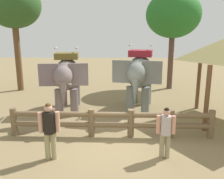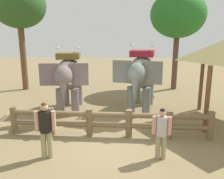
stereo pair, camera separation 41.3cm
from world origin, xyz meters
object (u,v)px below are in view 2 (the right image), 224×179
Objects in this scene: elephant_center at (141,74)px; tree_back_center at (178,15)px; tourist_man_in_blue at (46,126)px; tree_far_left at (19,6)px; tourist_woman_in_black at (162,130)px; log_fence at (109,121)px; elephant_near_left at (69,76)px.

tree_back_center is (2.56, 4.81, 3.10)m from elephant_center.
tree_back_center reaches higher than tourist_man_in_blue.
tree_far_left is 1.07× the size of tree_back_center.
tourist_man_in_blue is 0.25× the size of tree_far_left.
tree_back_center is (2.20, 9.57, 3.98)m from tourist_woman_in_black.
tourist_woman_in_black is at bearing -41.99° from log_fence.
tourist_man_in_blue reaches higher than log_fence.
tree_far_left is (-4.51, 8.99, 4.40)m from tourist_man_in_blue.
tourist_woman_in_black is (0.36, -4.76, -0.88)m from elephant_center.
tourist_woman_in_black is at bearing -102.93° from tree_back_center.
elephant_center is 9.36m from tree_far_left.
tree_far_left is (-7.61, 4.07, 3.62)m from elephant_center.
elephant_center is 0.59× the size of tree_back_center.
elephant_center is at bearing 57.77° from tourist_man_in_blue.
tourist_woman_in_black is 0.91× the size of tourist_man_in_blue.
log_fence is at bearing -49.32° from tree_far_left.
elephant_near_left is 0.95× the size of elephant_center.
elephant_near_left reaches higher than log_fence.
log_fence is 2.05× the size of elephant_near_left.
tree_far_left is at bearing 130.68° from log_fence.
tourist_woman_in_black is at bearing -48.94° from elephant_near_left.
tourist_man_in_blue is 11.90m from tree_back_center.
log_fence is 3.71m from elephant_center.
tree_far_left is 10.21m from tree_back_center.
elephant_near_left is 7.08m from tree_far_left.
tourist_man_in_blue is at bearing -85.19° from elephant_near_left.
tourist_woman_in_black is (3.84, -4.41, -0.82)m from elephant_near_left.
elephant_near_left is at bearing -46.97° from tree_far_left.
tourist_woman_in_black is 10.60m from tree_back_center.
elephant_near_left reaches higher than tourist_woman_in_black.
elephant_center is at bearing 5.73° from elephant_near_left.
elephant_near_left is 0.53× the size of tree_far_left.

